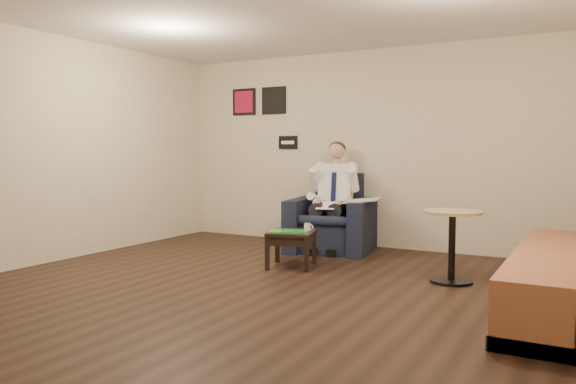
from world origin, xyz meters
The scene contains 16 objects.
ground centered at (0.00, 0.00, 0.00)m, with size 6.00×6.00×0.00m, color black.
wall_back centered at (0.00, 3.00, 1.40)m, with size 6.00×0.02×2.80m, color beige.
wall_left centered at (-3.00, 0.00, 1.40)m, with size 0.02×6.00×2.80m, color beige.
seating_sign centered at (-1.30, 2.98, 1.50)m, with size 0.32×0.02×0.20m, color black.
art_print_left centered at (-2.10, 2.98, 2.15)m, with size 0.42×0.03×0.42m, color #AF153C.
art_print_right centered at (-1.55, 2.98, 2.15)m, with size 0.42×0.03×0.42m, color black.
armchair centered at (-0.30, 2.42, 0.53)m, with size 1.09×1.09×1.05m, color black.
seated_man centered at (-0.28, 2.29, 0.72)m, with size 0.69×1.03×1.44m, color white, non-canonical shape.
lap_papers centered at (-0.26, 2.18, 0.65)m, with size 0.24×0.34×0.01m, color white.
newspaper centered at (0.15, 2.38, 0.72)m, with size 0.46×0.57×0.01m, color silver.
side_table centered at (-0.26, 1.18, 0.21)m, with size 0.52×0.52×0.42m, color black.
green_folder centered at (-0.28, 1.15, 0.43)m, with size 0.42×0.30×0.01m, color green.
coffee_mug centered at (-0.13, 1.33, 0.47)m, with size 0.08×0.08×0.09m, color white.
smartphone centered at (-0.25, 1.34, 0.43)m, with size 0.13×0.07×0.01m, color black.
banquette centered at (2.59, 0.80, 0.74)m, with size 0.69×2.88×1.47m, color #955839.
cafe_table centered at (1.58, 1.30, 0.38)m, with size 0.61×0.61×0.76m, color tan.
Camera 1 is at (2.88, -4.58, 1.38)m, focal length 35.00 mm.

